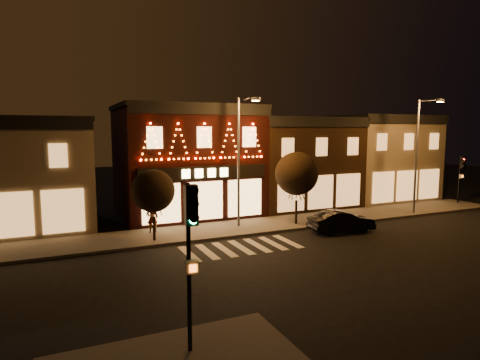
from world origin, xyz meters
TOP-DOWN VIEW (x-y plane):
  - ground at (0.00, 0.00)m, footprint 120.00×120.00m
  - sidewalk_far at (2.00, 8.00)m, footprint 44.00×4.00m
  - building_pulp at (0.00, 13.98)m, footprint 10.20×8.34m
  - building_right_a at (9.50, 13.99)m, footprint 9.20×8.28m
  - building_right_b at (18.50, 13.99)m, footprint 9.20×8.28m
  - traffic_signal_near at (-5.88, -5.52)m, footprint 0.36×0.50m
  - traffic_signal_far at (22.99, 8.25)m, footprint 0.33×0.47m
  - streetlamp_mid at (1.81, 8.01)m, footprint 0.79×1.91m
  - streetlamp_right at (15.79, 6.35)m, footprint 0.56×1.97m
  - tree_left at (-4.17, 6.95)m, footprint 2.46×2.46m
  - tree_right at (5.57, 7.22)m, footprint 2.92×2.92m
  - dark_sedan at (7.27, 4.53)m, footprint 4.37×1.95m
  - pedestrian at (-3.86, 8.83)m, footprint 0.67×0.45m

SIDE VIEW (x-z plane):
  - ground at x=0.00m, z-range 0.00..0.00m
  - sidewalk_far at x=2.00m, z-range 0.00..0.15m
  - dark_sedan at x=7.27m, z-range 0.00..1.39m
  - pedestrian at x=-3.86m, z-range 0.15..1.96m
  - tree_left at x=-4.17m, z-range 0.97..5.09m
  - traffic_signal_far at x=22.99m, z-range 1.03..5.12m
  - tree_right at x=5.57m, z-range 1.13..6.00m
  - traffic_signal_near at x=-5.88m, z-range 1.15..6.02m
  - building_right_a at x=9.50m, z-range 0.01..7.51m
  - building_right_b at x=18.50m, z-range 0.01..7.81m
  - building_pulp at x=0.00m, z-range 0.01..8.31m
  - streetlamp_mid at x=1.81m, z-range 0.88..9.25m
  - streetlamp_right at x=15.79m, z-range 0.90..9.49m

